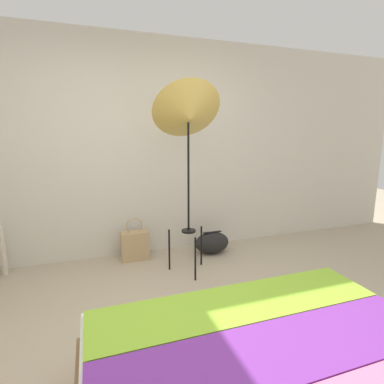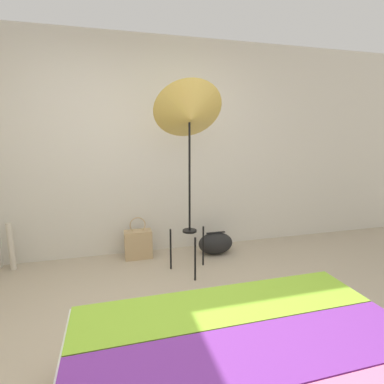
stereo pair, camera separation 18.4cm
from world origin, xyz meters
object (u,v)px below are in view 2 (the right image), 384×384
Objects in this scene: photo_umbrella at (189,117)px; tote_bag at (138,244)px; duffel_bag at (216,243)px; paper_roll at (11,247)px.

photo_umbrella is 3.90× the size of tote_bag.
photo_umbrella reaches higher than tote_bag.
duffel_bag is at bearing 41.45° from photo_umbrella.
duffel_bag is at bearing -7.49° from tote_bag.
photo_umbrella reaches higher than paper_roll.
photo_umbrella is 1.62m from duffel_bag.
tote_bag is at bearing -1.85° from paper_roll.
tote_bag is 1.17× the size of duffel_bag.
paper_roll is (-1.87, 0.55, -1.38)m from photo_umbrella.
photo_umbrella is 2.39m from paper_roll.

